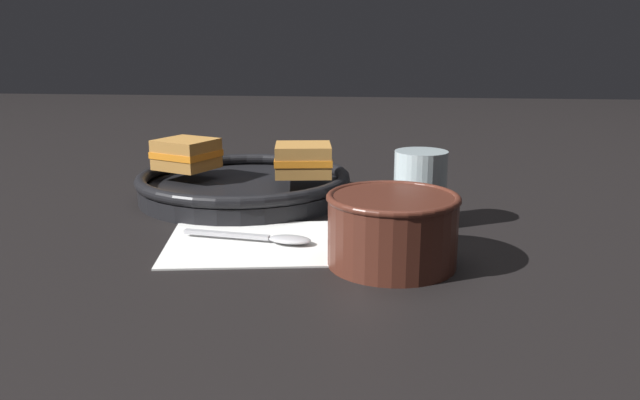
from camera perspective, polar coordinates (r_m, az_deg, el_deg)
ground_plane at (r=0.76m, az=-0.85°, el=-3.68°), size 4.00×4.00×0.00m
napkin at (r=0.75m, az=-6.32°, el=-3.86°), size 0.23×0.20×0.00m
soup_bowl at (r=0.67m, az=6.64°, el=-2.29°), size 0.14×0.14×0.08m
spoon at (r=0.75m, az=-4.40°, el=-3.49°), size 0.16×0.04×0.01m
skillet at (r=0.96m, az=-6.94°, el=1.39°), size 0.33×0.33×0.04m
sandwich_near_left at (r=0.92m, az=-1.55°, el=3.70°), size 0.09×0.09×0.05m
sandwich_near_right at (r=0.99m, az=-12.11°, el=4.14°), size 0.11×0.11×0.05m
drinking_glass at (r=0.82m, az=9.13°, el=1.07°), size 0.07×0.07×0.10m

